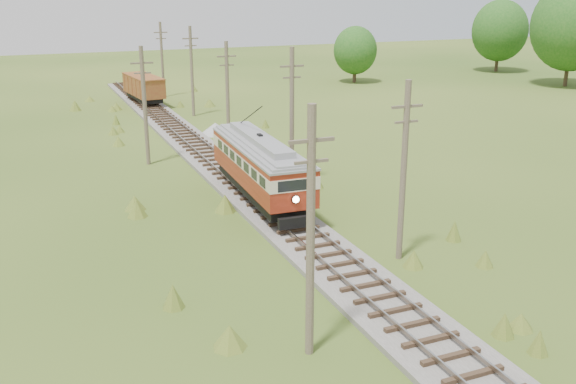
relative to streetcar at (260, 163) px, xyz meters
name	(u,v)px	position (x,y,z in m)	size (l,w,h in m)	color
railbed_main	(232,176)	(0.00, 5.73, -2.38)	(3.60, 96.00, 0.57)	#605B54
streetcar	(260,163)	(0.00, 0.00, 0.00)	(3.32, 12.12, 5.50)	black
gondola	(144,87)	(0.00, 37.06, -0.57)	(3.39, 8.28, 2.68)	black
gravel_pile	(217,129)	(3.10, 19.50, -2.09)	(2.84, 3.02, 1.03)	gray
utility_pole_r_2	(404,170)	(3.30, -10.27, 1.85)	(1.60, 0.30, 8.60)	brown
utility_pole_r_3	(292,116)	(3.20, 2.73, 2.05)	(1.60, 0.30, 9.00)	brown
utility_pole_r_4	(227,92)	(3.00, 15.73, 1.75)	(1.60, 0.30, 8.40)	brown
utility_pole_r_5	(192,71)	(3.40, 28.73, 2.00)	(1.60, 0.30, 8.90)	brown
utility_pole_r_6	(162,59)	(3.20, 41.73, 1.90)	(1.60, 0.30, 8.70)	brown
utility_pole_l_a	(311,233)	(-4.20, -16.27, 2.05)	(1.60, 0.30, 9.00)	brown
utility_pole_l_b	(145,105)	(-4.50, 11.73, 1.85)	(1.60, 0.30, 8.60)	brown
tree_right_4	(573,26)	(54.00, 29.73, 5.17)	(10.50, 10.50, 13.53)	#38281C
tree_right_5	(500,31)	(56.00, 45.73, 3.62)	(8.40, 8.40, 10.82)	#38281C
tree_mid_b	(355,50)	(30.00, 43.73, 1.76)	(5.88, 5.88, 7.57)	#38281C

